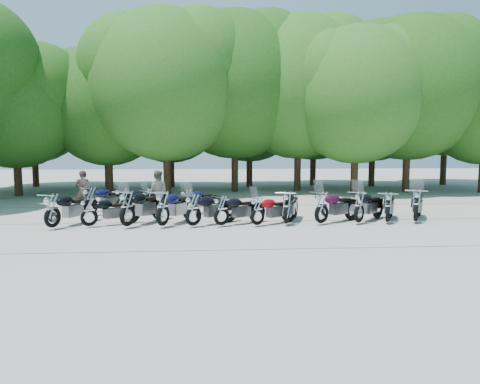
{
  "coord_description": "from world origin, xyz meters",
  "views": [
    {
      "loc": [
        -1.17,
        -14.09,
        2.65
      ],
      "look_at": [
        0.0,
        1.5,
        1.1
      ],
      "focal_mm": 32.0,
      "sensor_mm": 36.0,
      "label": 1
    }
  ],
  "objects": [
    {
      "name": "tree_11",
      "position": [
        -3.76,
        16.43,
        5.49
      ],
      "size": [
        7.56,
        7.56,
        9.28
      ],
      "color": "#3A2614",
      "rests_on": "ground"
    },
    {
      "name": "tree_15",
      "position": [
        16.61,
        17.02,
        7.03
      ],
      "size": [
        9.67,
        9.67,
        11.86
      ],
      "color": "#3A2614",
      "rests_on": "ground"
    },
    {
      "name": "rider_1",
      "position": [
        -3.28,
        3.79,
        0.9
      ],
      "size": [
        0.88,
        0.68,
        1.8
      ],
      "primitive_type": "imported",
      "rotation": [
        0.0,
        0.0,
        3.14
      ],
      "color": "brown",
      "rests_on": "ground"
    },
    {
      "name": "motorcycle_12",
      "position": [
        -5.86,
        3.23,
        0.67
      ],
      "size": [
        2.07,
        2.28,
        1.34
      ],
      "primitive_type": null,
      "rotation": [
        0.0,
        0.0,
        2.45
      ],
      "color": "black",
      "rests_on": "ground"
    },
    {
      "name": "motorcycle_13",
      "position": [
        -4.57,
        3.18,
        0.66
      ],
      "size": [
        2.42,
        1.48,
        1.31
      ],
      "primitive_type": null,
      "rotation": [
        0.0,
        0.0,
        1.93
      ],
      "color": "black",
      "rests_on": "ground"
    },
    {
      "name": "motorcycle_3",
      "position": [
        -2.71,
        0.42,
        0.71
      ],
      "size": [
        1.82,
        2.59,
        1.42
      ],
      "primitive_type": null,
      "rotation": [
        0.0,
        0.0,
        2.67
      ],
      "color": "black",
      "rests_on": "ground"
    },
    {
      "name": "tree_13",
      "position": [
        6.69,
        17.47,
        6.04
      ],
      "size": [
        8.31,
        8.31,
        10.2
      ],
      "color": "#3A2614",
      "rests_on": "ground"
    },
    {
      "name": "motorcycle_5",
      "position": [
        -0.71,
        0.43,
        0.61
      ],
      "size": [
        2.19,
        1.72,
        1.23
      ],
      "primitive_type": null,
      "rotation": [
        0.0,
        0.0,
        2.14
      ],
      "color": "black",
      "rests_on": "ground"
    },
    {
      "name": "tree_5",
      "position": [
        4.61,
        13.2,
        6.57
      ],
      "size": [
        9.04,
        9.04,
        11.1
      ],
      "color": "#3A2614",
      "rests_on": "ground"
    },
    {
      "name": "motorcycle_9",
      "position": [
        4.18,
        0.58,
        0.67
      ],
      "size": [
        2.17,
        2.22,
        1.34
      ],
      "primitive_type": null,
      "rotation": [
        0.0,
        0.0,
        2.38
      ],
      "color": "black",
      "rests_on": "ground"
    },
    {
      "name": "motorcycle_6",
      "position": [
        0.52,
        0.39,
        0.59
      ],
      "size": [
        2.09,
        1.69,
        1.18
      ],
      "primitive_type": null,
      "rotation": [
        0.0,
        0.0,
        2.16
      ],
      "color": "maroon",
      "rests_on": "ground"
    },
    {
      "name": "tree_1",
      "position": [
        -12.04,
        11.24,
        5.06
      ],
      "size": [
        6.97,
        6.97,
        8.55
      ],
      "color": "#3A2614",
      "rests_on": "ground"
    },
    {
      "name": "tree_10",
      "position": [
        -8.29,
        16.97,
        5.66
      ],
      "size": [
        7.78,
        7.78,
        9.55
      ],
      "color": "#3A2614",
      "rests_on": "ground"
    },
    {
      "name": "motorcycle_8",
      "position": [
        2.81,
        0.55,
        0.68
      ],
      "size": [
        2.38,
        1.94,
        1.35
      ],
      "primitive_type": null,
      "rotation": [
        0.0,
        0.0,
        2.17
      ],
      "color": "#320621",
      "rests_on": "ground"
    },
    {
      "name": "tree_3",
      "position": [
        -3.57,
        11.24,
        6.32
      ],
      "size": [
        8.7,
        8.7,
        10.67
      ],
      "color": "#3A2614",
      "rests_on": "ground"
    },
    {
      "name": "motorcycle_0",
      "position": [
        -6.34,
        0.37,
        0.68
      ],
      "size": [
        1.69,
        2.5,
        1.36
      ],
      "primitive_type": null,
      "rotation": [
        0.0,
        0.0,
        2.7
      ],
      "color": "black",
      "rests_on": "ground"
    },
    {
      "name": "motorcycle_11",
      "position": [
        6.31,
        0.65,
        0.7
      ],
      "size": [
        1.9,
        2.53,
        1.4
      ],
      "primitive_type": null,
      "rotation": [
        0.0,
        0.0,
        2.62
      ],
      "color": "black",
      "rests_on": "ground"
    },
    {
      "name": "motorcycle_7",
      "position": [
        1.57,
        0.54,
        0.68
      ],
      "size": [
        1.52,
        2.51,
        1.36
      ],
      "primitive_type": null,
      "rotation": [
        0.0,
        0.0,
        2.79
      ],
      "color": "black",
      "rests_on": "ground"
    },
    {
      "name": "tree_9",
      "position": [
        -13.53,
        17.59,
        5.52
      ],
      "size": [
        7.59,
        7.59,
        9.32
      ],
      "color": "#3A2614",
      "rests_on": "ground"
    },
    {
      "name": "tree_7",
      "position": [
        11.2,
        11.78,
        6.39
      ],
      "size": [
        8.79,
        8.79,
        10.79
      ],
      "color": "#3A2614",
      "rests_on": "ground"
    },
    {
      "name": "motorcycle_14",
      "position": [
        -3.62,
        3.35,
        0.58
      ],
      "size": [
        1.74,
        1.99,
        1.15
      ],
      "primitive_type": null,
      "rotation": [
        0.0,
        0.0,
        2.48
      ],
      "color": "#0B0C34",
      "rests_on": "ground"
    },
    {
      "name": "rider_0",
      "position": [
        -6.4,
        4.15,
        0.9
      ],
      "size": [
        0.71,
        0.52,
        1.79
      ],
      "primitive_type": "imported",
      "rotation": [
        0.0,
        0.0,
        3.29
      ],
      "color": "black",
      "rests_on": "ground"
    },
    {
      "name": "tree_2",
      "position": [
        -7.25,
        12.84,
        5.31
      ],
      "size": [
        7.31,
        7.31,
        8.97
      ],
      "color": "#3A2614",
      "rests_on": "ground"
    },
    {
      "name": "motorcycle_15",
      "position": [
        -2.03,
        3.11,
        0.61
      ],
      "size": [
        2.03,
        1.94,
        1.22
      ],
      "primitive_type": null,
      "rotation": [
        0.0,
        0.0,
        2.32
      ],
      "color": "#0D0D3B",
      "rests_on": "ground"
    },
    {
      "name": "motorcycle_1",
      "position": [
        -5.21,
        0.61,
        0.58
      ],
      "size": [
        2.09,
        1.6,
        1.16
      ],
      "primitive_type": null,
      "rotation": [
        0.0,
        0.0,
        2.11
      ],
      "color": "black",
      "rests_on": "ground"
    },
    {
      "name": "ground",
      "position": [
        0.0,
        0.0,
        0.0
      ],
      "size": [
        90.0,
        90.0,
        0.0
      ],
      "primitive_type": "plane",
      "color": "#9A968B",
      "rests_on": "ground"
    },
    {
      "name": "motorcycle_4",
      "position": [
        -1.68,
        0.37,
        0.65
      ],
      "size": [
        2.24,
        2.01,
        1.31
      ],
      "primitive_type": null,
      "rotation": [
        0.0,
        0.0,
        2.26
      ],
      "color": "black",
      "rests_on": "ground"
    },
    {
      "name": "tree_6",
      "position": [
        7.55,
        10.82,
        5.81
      ],
      "size": [
        8.0,
        8.0,
        9.82
      ],
      "color": "#3A2614",
      "rests_on": "ground"
    },
    {
      "name": "motorcycle_2",
      "position": [
        -3.89,
        0.42,
        0.73
      ],
      "size": [
        1.92,
        2.63,
        1.45
      ],
      "primitive_type": null,
      "rotation": [
        0.0,
        0.0,
        2.64
      ],
      "color": "black",
      "rests_on": "ground"
    },
    {
      "name": "tree_12",
      "position": [
        1.8,
        16.47,
        5.72
      ],
      "size": [
        7.88,
        7.88,
        9.67
      ],
      "color": "#3A2614",
      "rests_on": "ground"
    },
    {
      "name": "tree_4",
      "position": [
        0.54,
        13.09,
        6.64
      ],
      "size": [
        9.13,
        9.13,
        11.2
      ],
      "color": "#3A2614",
      "rests_on": "ground"
    },
    {
      "name": "motorcycle_10",
      "position": [
        5.24,
        0.6,
        0.65
      ],
      "size": [
        1.66,
        2.36,
        1.29
      ],
      "primitive_type": null,
      "rotation": [
        0.0,
        0.0,
        2.67
      ],
      "color": "black",
      "rests_on": "ground"
    },
    {
      "name": "tree_14",
      "position": [
        10.68,
        16.09,
        5.83
      ],
      "size": [
        8.02,
        8.02,
        9.84
      ],
      "color": "#3A2614",
      "rests_on": "ground"
    }
  ]
}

